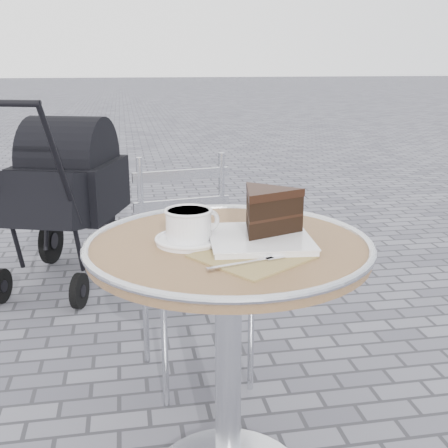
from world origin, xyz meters
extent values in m
cylinder|color=silver|center=(0.00, 0.00, 0.36)|extent=(0.07, 0.07, 0.67)
cylinder|color=tan|center=(0.00, 0.00, 0.71)|extent=(0.70, 0.70, 0.03)
torus|color=silver|center=(0.00, 0.00, 0.73)|extent=(0.72, 0.72, 0.02)
cylinder|color=white|center=(-0.10, 0.02, 0.74)|extent=(0.16, 0.16, 0.01)
cylinder|color=white|center=(-0.10, 0.02, 0.78)|extent=(0.15, 0.15, 0.07)
torus|color=white|center=(-0.04, 0.04, 0.78)|extent=(0.06, 0.03, 0.06)
cylinder|color=beige|center=(-0.10, 0.02, 0.81)|extent=(0.10, 0.10, 0.01)
cube|color=#967B52|center=(0.03, -0.11, 0.73)|extent=(0.30, 0.30, 0.00)
cube|color=white|center=(0.07, -0.02, 0.74)|extent=(0.26, 0.26, 0.01)
cylinder|color=silver|center=(-0.14, 0.42, 0.21)|extent=(0.02, 0.02, 0.42)
cylinder|color=silver|center=(0.17, 0.47, 0.21)|extent=(0.02, 0.02, 0.42)
cylinder|color=silver|center=(-0.19, 0.73, 0.21)|extent=(0.02, 0.02, 0.42)
cylinder|color=silver|center=(0.12, 0.78, 0.21)|extent=(0.02, 0.02, 0.42)
cube|color=silver|center=(-0.01, 0.60, 0.43)|extent=(0.43, 0.43, 0.02)
cube|color=black|center=(-0.60, 1.65, 0.47)|extent=(0.60, 0.75, 0.39)
cylinder|color=black|center=(-0.88, 1.44, 0.09)|extent=(0.09, 0.18, 0.18)
cylinder|color=black|center=(-0.49, 1.31, 0.09)|extent=(0.09, 0.18, 0.18)
cylinder|color=black|center=(-0.70, 2.00, 0.14)|extent=(0.12, 0.27, 0.27)
cylinder|color=black|center=(-0.31, 1.87, 0.14)|extent=(0.12, 0.27, 0.27)
camera|label=1|loc=(-0.25, -1.30, 1.17)|focal=45.00mm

